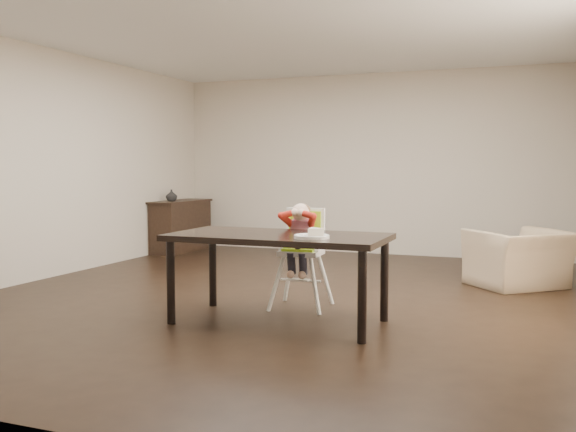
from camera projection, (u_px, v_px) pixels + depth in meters
name	position (u px, v px, depth m)	size (l,w,h in m)	color
ground	(284.00, 296.00, 6.49)	(7.00, 7.00, 0.00)	black
room_walls	(284.00, 112.00, 6.35)	(6.02, 7.02, 2.71)	beige
dining_table	(278.00, 243.00, 5.36)	(1.80, 0.90, 0.75)	black
high_chair	(302.00, 234.00, 5.96)	(0.43, 0.43, 0.97)	white
plate	(313.00, 235.00, 5.04)	(0.32, 0.32, 0.08)	white
armchair	(520.00, 249.00, 6.97)	(0.95, 0.62, 0.83)	tan
sideboard	(181.00, 226.00, 9.94)	(0.44, 1.26, 0.79)	black
vase	(171.00, 196.00, 9.66)	(0.17, 0.18, 0.17)	#99999E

